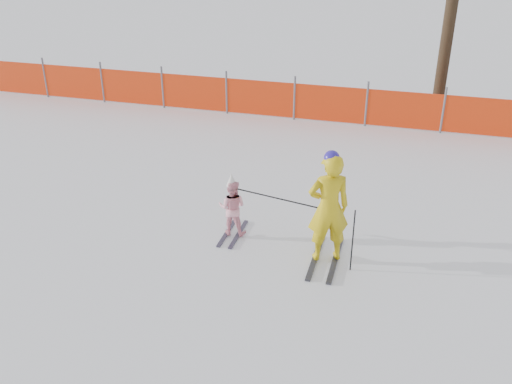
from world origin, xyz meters
TOP-DOWN VIEW (x-y plane):
  - ground at (0.00, 0.00)m, footprint 120.00×120.00m
  - adult at (1.30, 0.26)m, footprint 0.83×1.44m
  - child at (-0.48, 0.64)m, footprint 0.53×1.03m
  - ski_poles at (0.97, 0.28)m, footprint 2.13×0.58m
  - safety_fence at (-2.49, 7.18)m, footprint 16.61×0.06m
  - tree_trunks at (4.72, 9.54)m, footprint 5.39×2.67m

SIDE VIEW (x-z plane):
  - ground at x=0.00m, z-range 0.00..0.00m
  - safety_fence at x=-2.49m, z-range -0.07..1.18m
  - child at x=-0.48m, z-range -0.05..1.18m
  - ski_poles at x=0.97m, z-range 0.23..1.36m
  - adult at x=1.30m, z-range 0.00..2.01m
  - tree_trunks at x=4.72m, z-range -0.17..6.13m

